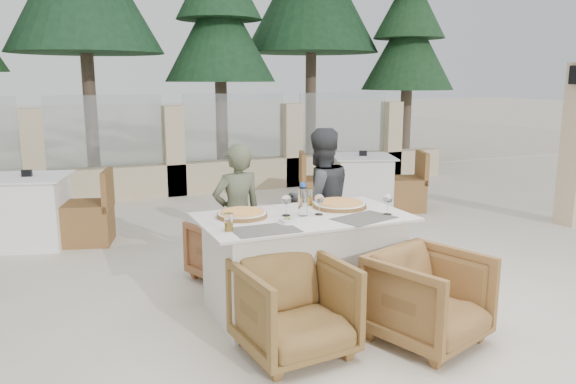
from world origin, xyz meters
name	(u,v)px	position (x,y,z in m)	size (l,w,h in m)	color
ground	(303,304)	(0.00, 0.00, 0.00)	(80.00, 80.00, 0.00)	beige
sand_patch	(111,139)	(0.00, 14.00, 0.01)	(30.00, 16.00, 0.01)	beige
perimeter_wall_far	(174,145)	(0.00, 4.80, 0.80)	(10.00, 0.34, 1.60)	beige
pine_centre	(220,43)	(1.50, 7.20, 2.50)	(2.20, 2.20, 5.00)	#1D4524
pine_mid_right	(311,5)	(3.80, 7.80, 3.40)	(2.99, 2.99, 6.80)	#1A3F21
pine_far_right	(408,58)	(5.50, 6.50, 2.25)	(1.98, 1.98, 4.50)	#1D4222
dining_table	(303,263)	(-0.05, -0.10, 0.39)	(1.60, 0.90, 0.77)	beige
placemat_near_left	(265,230)	(-0.47, -0.38, 0.77)	(0.45, 0.30, 0.00)	#5B564E
placemat_near_right	(364,218)	(0.34, -0.36, 0.77)	(0.45, 0.30, 0.00)	#545048
pizza_left	(242,214)	(-0.49, 0.04, 0.79)	(0.38, 0.38, 0.05)	orange
pizza_right	(340,204)	(0.35, 0.04, 0.80)	(0.44, 0.44, 0.06)	#CE5F1C
water_bottle	(303,199)	(-0.05, -0.10, 0.90)	(0.08, 0.08, 0.26)	#BEDAF9
wine_glass_centre	(286,204)	(-0.17, -0.05, 0.86)	(0.08, 0.08, 0.18)	white
wine_glass_near	(319,203)	(0.08, -0.12, 0.86)	(0.08, 0.08, 0.18)	silver
wine_glass_corner	(388,203)	(0.56, -0.33, 0.86)	(0.08, 0.08, 0.18)	white
beer_glass_left	(229,222)	(-0.70, -0.30, 0.83)	(0.06, 0.06, 0.12)	#BF8D1B
beer_glass_right	(308,197)	(0.14, 0.21, 0.84)	(0.07, 0.07, 0.14)	gold
olive_dish	(288,221)	(-0.25, -0.27, 0.79)	(0.11, 0.11, 0.04)	silver
armchair_far_left	(229,249)	(-0.37, 0.81, 0.28)	(0.60, 0.61, 0.56)	#925935
armchair_far_right	(310,243)	(0.36, 0.62, 0.31)	(0.66, 0.68, 0.62)	#996337
armchair_near_left	(294,308)	(-0.40, -0.73, 0.32)	(0.68, 0.70, 0.64)	brown
armchair_near_right	(429,298)	(0.51, -0.95, 0.32)	(0.68, 0.70, 0.64)	olive
diner_left	(237,215)	(-0.33, 0.66, 0.63)	(0.46, 0.30, 1.26)	#51573F
diner_right	(320,202)	(0.47, 0.65, 0.68)	(0.66, 0.52, 1.37)	#393C3F
bg_table_a	(30,211)	(-2.04, 2.69, 0.39)	(1.64, 0.82, 0.77)	white
bg_table_b	(362,183)	(2.15, 2.70, 0.39)	(1.64, 0.82, 0.77)	silver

